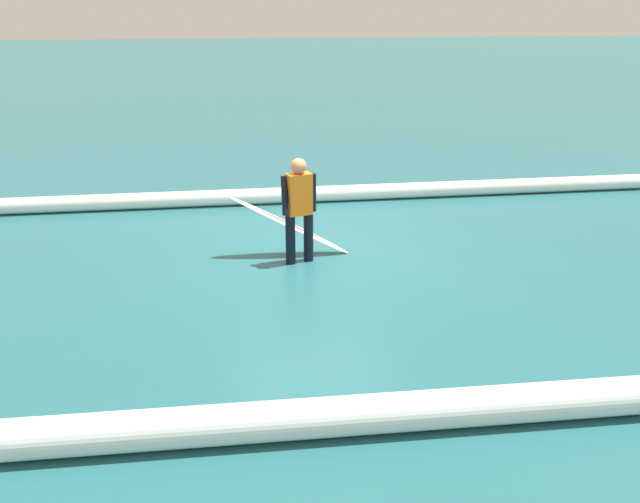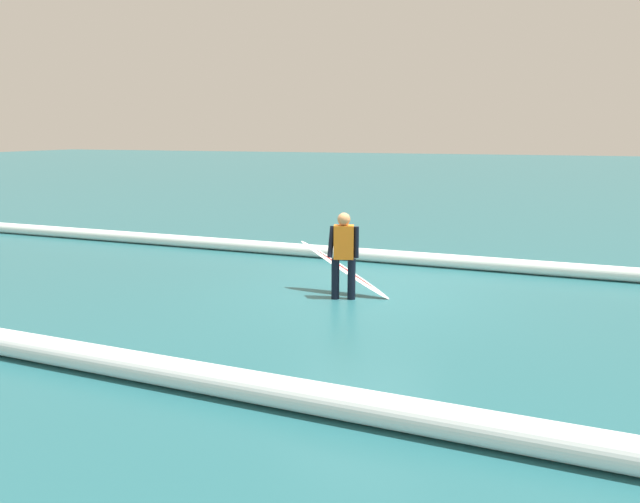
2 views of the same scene
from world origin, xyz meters
TOP-DOWN VIEW (x-y plane):
  - ground_plane at (0.00, 0.00)m, footprint 141.74×141.74m
  - surfer at (0.23, 0.39)m, footprint 0.50×0.32m
  - surfboard at (0.32, 0.07)m, footprint 1.76×0.42m
  - wave_crest_foreground at (1.36, -2.73)m, footprint 24.36×0.60m
  - wave_crest_midground at (-2.09, 4.65)m, footprint 20.05×1.09m

SIDE VIEW (x-z plane):
  - ground_plane at x=0.00m, z-range 0.00..0.00m
  - wave_crest_foreground at x=1.36m, z-range 0.00..0.29m
  - wave_crest_midground at x=-2.09m, z-range 0.00..0.35m
  - surfboard at x=0.32m, z-range -0.02..0.92m
  - surfer at x=0.23m, z-range 0.09..1.61m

